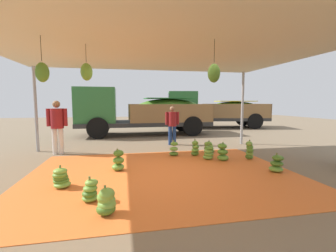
{
  "coord_description": "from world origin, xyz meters",
  "views": [
    {
      "loc": [
        -0.9,
        -5.17,
        1.66
      ],
      "look_at": [
        0.66,
        2.81,
        0.84
      ],
      "focal_mm": 24.51,
      "sensor_mm": 36.0,
      "label": 1
    }
  ],
  "objects_px": {
    "banana_bunch_1": "(174,149)",
    "banana_bunch_3": "(209,153)",
    "banana_bunch_5": "(223,153)",
    "banana_bunch_10": "(277,164)",
    "banana_bunch_9": "(61,178)",
    "cargo_truck_main": "(141,111)",
    "worker_0": "(57,123)",
    "cargo_truck_far": "(213,110)",
    "banana_bunch_7": "(118,161)",
    "banana_bunch_4": "(195,149)",
    "banana_bunch_6": "(90,191)",
    "banana_bunch_8": "(250,151)",
    "banana_bunch_0": "(209,148)",
    "banana_bunch_2": "(106,201)",
    "worker_1": "(172,122)"
  },
  "relations": [
    {
      "from": "worker_0",
      "to": "banana_bunch_2",
      "type": "bearing_deg",
      "value": -67.94
    },
    {
      "from": "banana_bunch_3",
      "to": "banana_bunch_2",
      "type": "bearing_deg",
      "value": -133.42
    },
    {
      "from": "banana_bunch_2",
      "to": "cargo_truck_far",
      "type": "height_order",
      "value": "cargo_truck_far"
    },
    {
      "from": "banana_bunch_5",
      "to": "banana_bunch_10",
      "type": "xyz_separation_m",
      "value": [
        0.81,
        -1.28,
        -0.04
      ]
    },
    {
      "from": "banana_bunch_8",
      "to": "banana_bunch_9",
      "type": "relative_size",
      "value": 1.32
    },
    {
      "from": "banana_bunch_6",
      "to": "worker_1",
      "type": "bearing_deg",
      "value": 63.38
    },
    {
      "from": "banana_bunch_6",
      "to": "worker_0",
      "type": "bearing_deg",
      "value": 110.9
    },
    {
      "from": "banana_bunch_6",
      "to": "worker_1",
      "type": "distance_m",
      "value": 5.56
    },
    {
      "from": "cargo_truck_far",
      "to": "banana_bunch_8",
      "type": "bearing_deg",
      "value": -105.12
    },
    {
      "from": "banana_bunch_2",
      "to": "banana_bunch_5",
      "type": "bearing_deg",
      "value": 41.01
    },
    {
      "from": "cargo_truck_main",
      "to": "banana_bunch_0",
      "type": "bearing_deg",
      "value": -69.57
    },
    {
      "from": "banana_bunch_5",
      "to": "worker_1",
      "type": "xyz_separation_m",
      "value": [
        -0.89,
        2.77,
        0.66
      ]
    },
    {
      "from": "banana_bunch_3",
      "to": "banana_bunch_9",
      "type": "height_order",
      "value": "banana_bunch_3"
    },
    {
      "from": "banana_bunch_9",
      "to": "banana_bunch_8",
      "type": "bearing_deg",
      "value": 15.32
    },
    {
      "from": "banana_bunch_2",
      "to": "cargo_truck_main",
      "type": "bearing_deg",
      "value": 82.28
    },
    {
      "from": "banana_bunch_5",
      "to": "worker_1",
      "type": "relative_size",
      "value": 0.35
    },
    {
      "from": "banana_bunch_3",
      "to": "banana_bunch_9",
      "type": "bearing_deg",
      "value": -156.75
    },
    {
      "from": "banana_bunch_8",
      "to": "banana_bunch_10",
      "type": "bearing_deg",
      "value": -90.35
    },
    {
      "from": "banana_bunch_1",
      "to": "banana_bunch_3",
      "type": "distance_m",
      "value": 1.11
    },
    {
      "from": "cargo_truck_main",
      "to": "banana_bunch_10",
      "type": "bearing_deg",
      "value": -69.55
    },
    {
      "from": "banana_bunch_9",
      "to": "banana_bunch_0",
      "type": "bearing_deg",
      "value": 30.62
    },
    {
      "from": "banana_bunch_9",
      "to": "cargo_truck_main",
      "type": "distance_m",
      "value": 7.73
    },
    {
      "from": "banana_bunch_10",
      "to": "worker_0",
      "type": "bearing_deg",
      "value": 151.41
    },
    {
      "from": "worker_0",
      "to": "cargo_truck_far",
      "type": "bearing_deg",
      "value": 40.17
    },
    {
      "from": "banana_bunch_7",
      "to": "cargo_truck_main",
      "type": "relative_size",
      "value": 0.08
    },
    {
      "from": "banana_bunch_4",
      "to": "banana_bunch_7",
      "type": "xyz_separation_m",
      "value": [
        -2.33,
        -1.11,
        0.01
      ]
    },
    {
      "from": "banana_bunch_6",
      "to": "banana_bunch_2",
      "type": "bearing_deg",
      "value": -59.49
    },
    {
      "from": "banana_bunch_7",
      "to": "cargo_truck_far",
      "type": "relative_size",
      "value": 0.08
    },
    {
      "from": "banana_bunch_6",
      "to": "cargo_truck_main",
      "type": "distance_m",
      "value": 8.34
    },
    {
      "from": "banana_bunch_10",
      "to": "banana_bunch_7",
      "type": "bearing_deg",
      "value": 167.19
    },
    {
      "from": "banana_bunch_1",
      "to": "cargo_truck_main",
      "type": "distance_m",
      "value": 5.28
    },
    {
      "from": "banana_bunch_9",
      "to": "banana_bunch_5",
      "type": "bearing_deg",
      "value": 18.86
    },
    {
      "from": "banana_bunch_6",
      "to": "worker_1",
      "type": "height_order",
      "value": "worker_1"
    },
    {
      "from": "worker_0",
      "to": "banana_bunch_5",
      "type": "bearing_deg",
      "value": -20.5
    },
    {
      "from": "cargo_truck_far",
      "to": "banana_bunch_10",
      "type": "bearing_deg",
      "value": -103.35
    },
    {
      "from": "banana_bunch_1",
      "to": "banana_bunch_4",
      "type": "distance_m",
      "value": 0.67
    },
    {
      "from": "banana_bunch_10",
      "to": "worker_0",
      "type": "height_order",
      "value": "worker_0"
    },
    {
      "from": "banana_bunch_3",
      "to": "cargo_truck_main",
      "type": "distance_m",
      "value": 6.07
    },
    {
      "from": "banana_bunch_0",
      "to": "worker_0",
      "type": "relative_size",
      "value": 0.26
    },
    {
      "from": "cargo_truck_main",
      "to": "banana_bunch_2",
      "type": "bearing_deg",
      "value": -97.72
    },
    {
      "from": "banana_bunch_7",
      "to": "banana_bunch_9",
      "type": "bearing_deg",
      "value": -138.88
    },
    {
      "from": "banana_bunch_4",
      "to": "banana_bunch_5",
      "type": "bearing_deg",
      "value": -48.54
    },
    {
      "from": "banana_bunch_4",
      "to": "cargo_truck_far",
      "type": "bearing_deg",
      "value": 64.61
    },
    {
      "from": "cargo_truck_far",
      "to": "banana_bunch_3",
      "type": "bearing_deg",
      "value": -112.65
    },
    {
      "from": "banana_bunch_1",
      "to": "banana_bunch_2",
      "type": "height_order",
      "value": "banana_bunch_1"
    },
    {
      "from": "cargo_truck_main",
      "to": "banana_bunch_5",
      "type": "bearing_deg",
      "value": -72.43
    },
    {
      "from": "banana_bunch_3",
      "to": "banana_bunch_9",
      "type": "xyz_separation_m",
      "value": [
        -3.67,
        -1.58,
        -0.0
      ]
    },
    {
      "from": "banana_bunch_4",
      "to": "banana_bunch_8",
      "type": "relative_size",
      "value": 0.91
    },
    {
      "from": "banana_bunch_9",
      "to": "banana_bunch_10",
      "type": "bearing_deg",
      "value": 1.12
    },
    {
      "from": "banana_bunch_5",
      "to": "banana_bunch_8",
      "type": "height_order",
      "value": "banana_bunch_8"
    }
  ]
}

